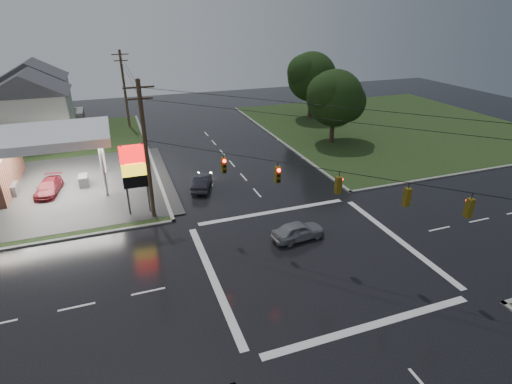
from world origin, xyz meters
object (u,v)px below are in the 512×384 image
object	(u,v)px
tree_ne_near	(336,98)
pylon_sign	(134,168)
utility_pole_n	(125,88)
tree_ne_far	(313,77)
house_far	(35,89)
car_north	(202,182)
house_near	(31,105)
car_crossing	(298,231)
car_pump	(49,187)
utility_pole_nw	(146,150)

from	to	relation	value
tree_ne_near	pylon_sign	bearing A→B (deg)	-154.99
utility_pole_n	tree_ne_far	distance (m)	26.96
house_far	car_north	bearing A→B (deg)	-63.12
house_far	house_near	bearing A→B (deg)	-85.24
tree_ne_near	car_north	world-z (taller)	tree_ne_near
car_crossing	pylon_sign	bearing A→B (deg)	47.15
house_near	car_crossing	xyz separation A→B (m)	(21.03, -33.57, -3.73)
house_far	car_north	xyz separation A→B (m)	(17.38, -34.29, -3.72)
house_near	tree_ne_near	world-z (taller)	tree_ne_near
tree_ne_near	car_pump	distance (m)	32.81
pylon_sign	car_pump	bearing A→B (deg)	137.72
utility_pole_n	house_far	bearing A→B (deg)	141.23
utility_pole_nw	car_pump	xyz separation A→B (m)	(-8.45, 7.78, -5.08)
car_north	car_crossing	bearing A→B (deg)	132.71
utility_pole_n	house_near	bearing A→B (deg)	-170.09
house_far	car_pump	size ratio (longest dim) A/B	2.50
house_far	tree_ne_near	xyz separation A→B (m)	(36.09, -26.01, 1.16)
car_crossing	car_pump	bearing A→B (deg)	45.03
house_near	car_north	distance (m)	27.91
pylon_sign	car_north	distance (m)	7.52
utility_pole_nw	tree_ne_near	world-z (taller)	utility_pole_nw
pylon_sign	house_far	size ratio (longest dim) A/B	0.54
car_north	utility_pole_n	bearing A→B (deg)	-58.20
house_near	tree_ne_near	xyz separation A→B (m)	(35.09, -14.01, 1.16)
tree_ne_far	car_north	size ratio (longest dim) A/B	2.34
utility_pole_n	car_north	bearing A→B (deg)	-78.53
utility_pole_nw	car_north	xyz separation A→B (m)	(4.93, 4.21, -5.03)
pylon_sign	car_north	world-z (taller)	pylon_sign
pylon_sign	tree_ne_far	bearing A→B (deg)	40.35
house_far	car_crossing	xyz separation A→B (m)	(22.03, -45.57, -3.73)
utility_pole_nw	car_crossing	world-z (taller)	utility_pole_nw
tree_ne_near	car_crossing	bearing A→B (deg)	-125.71
utility_pole_nw	car_pump	world-z (taller)	utility_pole_nw
pylon_sign	tree_ne_far	xyz separation A→B (m)	(27.65, 23.49, 2.17)
pylon_sign	house_far	world-z (taller)	house_far
utility_pole_nw	pylon_sign	bearing A→B (deg)	135.00
utility_pole_nw	car_crossing	size ratio (longest dim) A/B	2.77
car_north	tree_ne_near	bearing A→B (deg)	-135.79
house_near	house_far	distance (m)	12.04
utility_pole_nw	house_near	bearing A→B (deg)	113.37
utility_pole_nw	tree_ne_near	size ratio (longest dim) A/B	1.22
utility_pole_nw	tree_ne_near	xyz separation A→B (m)	(23.64, 12.49, -0.16)
pylon_sign	house_near	size ratio (longest dim) A/B	0.54
house_far	car_north	distance (m)	38.63
utility_pole_nw	house_far	size ratio (longest dim) A/B	1.00
tree_ne_near	car_north	size ratio (longest dim) A/B	2.15
tree_ne_far	car_pump	xyz separation A→B (m)	(-35.10, -16.72, -5.54)
house_near	utility_pole_nw	bearing A→B (deg)	-66.63
tree_ne_near	utility_pole_nw	bearing A→B (deg)	-152.14
utility_pole_nw	car_north	bearing A→B (deg)	40.47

